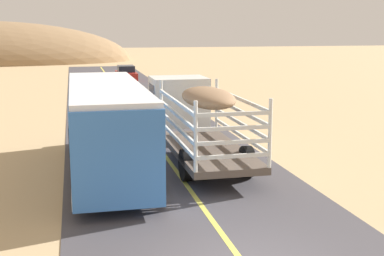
% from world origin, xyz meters
% --- Properties ---
extents(livestock_truck, '(2.53, 9.70, 3.02)m').
position_xyz_m(livestock_truck, '(1.18, 11.21, 1.79)').
color(livestock_truck, silver).
rests_on(livestock_truck, road_surface).
extents(bus, '(2.54, 10.00, 3.21)m').
position_xyz_m(bus, '(-2.45, 8.23, 1.75)').
color(bus, '#3872C6').
rests_on(bus, road_surface).
extents(car_far, '(1.80, 4.40, 1.46)m').
position_xyz_m(car_far, '(1.47, 40.72, 0.69)').
color(car_far, '#B2261E').
rests_on(car_far, road_surface).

